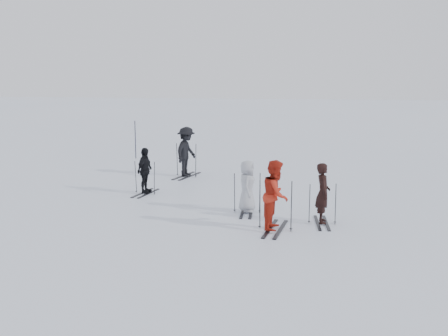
{
  "coord_description": "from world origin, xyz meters",
  "views": [
    {
      "loc": [
        2.4,
        -16.62,
        4.19
      ],
      "look_at": [
        0.0,
        1.0,
        1.0
      ],
      "focal_mm": 45.0,
      "sensor_mm": 36.0,
      "label": 1
    }
  ],
  "objects_px": {
    "skier_near_dark": "(323,194)",
    "skier_uphill_far": "(186,152)",
    "skier_grey": "(247,187)",
    "piste_marker": "(135,140)",
    "skier_red": "(276,196)",
    "skier_uphill_left": "(145,171)"
  },
  "relations": [
    {
      "from": "skier_red",
      "to": "skier_uphill_far",
      "type": "bearing_deg",
      "value": 36.77
    },
    {
      "from": "skier_red",
      "to": "piste_marker",
      "type": "relative_size",
      "value": 1.03
    },
    {
      "from": "skier_uphill_left",
      "to": "piste_marker",
      "type": "distance_m",
      "value": 7.59
    },
    {
      "from": "skier_grey",
      "to": "piste_marker",
      "type": "bearing_deg",
      "value": 32.04
    },
    {
      "from": "skier_grey",
      "to": "piste_marker",
      "type": "relative_size",
      "value": 0.86
    },
    {
      "from": "skier_near_dark",
      "to": "skier_uphill_far",
      "type": "xyz_separation_m",
      "value": [
        -5.01,
        6.11,
        0.13
      ]
    },
    {
      "from": "skier_near_dark",
      "to": "skier_uphill_far",
      "type": "height_order",
      "value": "skier_uphill_far"
    },
    {
      "from": "skier_red",
      "to": "skier_uphill_left",
      "type": "bearing_deg",
      "value": 58.84
    },
    {
      "from": "skier_uphill_left",
      "to": "skier_grey",
      "type": "bearing_deg",
      "value": -107.21
    },
    {
      "from": "skier_red",
      "to": "skier_grey",
      "type": "distance_m",
      "value": 1.93
    },
    {
      "from": "skier_grey",
      "to": "skier_uphill_far",
      "type": "relative_size",
      "value": 0.79
    },
    {
      "from": "skier_uphill_far",
      "to": "skier_grey",
      "type": "bearing_deg",
      "value": -134.76
    },
    {
      "from": "skier_grey",
      "to": "piste_marker",
      "type": "xyz_separation_m",
      "value": [
        -6.1,
        9.18,
        0.12
      ]
    },
    {
      "from": "skier_uphill_far",
      "to": "skier_near_dark",
      "type": "bearing_deg",
      "value": -124.4
    },
    {
      "from": "skier_grey",
      "to": "skier_uphill_left",
      "type": "xyz_separation_m",
      "value": [
        -3.64,
        2.0,
        0.01
      ]
    },
    {
      "from": "piste_marker",
      "to": "skier_uphill_far",
      "type": "bearing_deg",
      "value": -51.06
    },
    {
      "from": "skier_uphill_far",
      "to": "piste_marker",
      "type": "xyz_separation_m",
      "value": [
        -3.24,
        4.01,
        -0.07
      ]
    },
    {
      "from": "skier_near_dark",
      "to": "skier_red",
      "type": "height_order",
      "value": "skier_red"
    },
    {
      "from": "skier_red",
      "to": "skier_uphill_far",
      "type": "height_order",
      "value": "skier_uphill_far"
    },
    {
      "from": "skier_uphill_far",
      "to": "piste_marker",
      "type": "height_order",
      "value": "skier_uphill_far"
    },
    {
      "from": "skier_near_dark",
      "to": "skier_red",
      "type": "distance_m",
      "value": 1.46
    },
    {
      "from": "skier_near_dark",
      "to": "piste_marker",
      "type": "height_order",
      "value": "piste_marker"
    }
  ]
}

